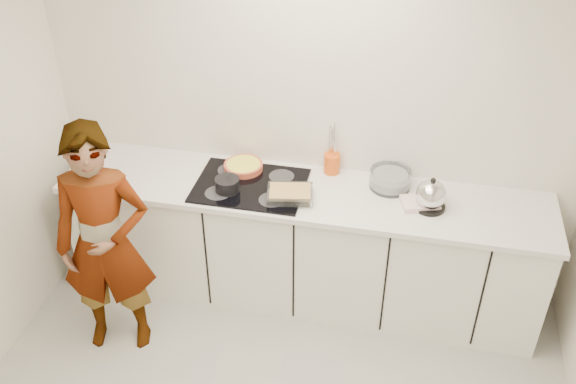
% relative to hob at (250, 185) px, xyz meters
% --- Properties ---
extents(wall_back, '(3.60, 0.00, 2.60)m').
position_rel_hob_xyz_m(wall_back, '(0.35, 0.34, 0.38)').
color(wall_back, silver).
rests_on(wall_back, ground).
extents(base_cabinets, '(3.20, 0.58, 0.87)m').
position_rel_hob_xyz_m(base_cabinets, '(0.35, 0.02, -0.48)').
color(base_cabinets, white).
rests_on(base_cabinets, floor).
extents(countertop, '(3.24, 0.64, 0.04)m').
position_rel_hob_xyz_m(countertop, '(0.35, 0.02, -0.03)').
color(countertop, white).
rests_on(countertop, base_cabinets).
extents(hob, '(0.72, 0.54, 0.01)m').
position_rel_hob_xyz_m(hob, '(0.00, 0.00, 0.00)').
color(hob, black).
rests_on(hob, countertop).
extents(tart_dish, '(0.35, 0.35, 0.04)m').
position_rel_hob_xyz_m(tart_dish, '(-0.09, 0.17, 0.03)').
color(tart_dish, '#C25335').
rests_on(tart_dish, hob).
extents(saucepan, '(0.21, 0.21, 0.15)m').
position_rel_hob_xyz_m(saucepan, '(-0.13, -0.10, 0.05)').
color(saucepan, black).
rests_on(saucepan, hob).
extents(baking_dish, '(0.32, 0.26, 0.06)m').
position_rel_hob_xyz_m(baking_dish, '(0.29, -0.09, 0.04)').
color(baking_dish, silver).
rests_on(baking_dish, hob).
extents(mixing_bowl, '(0.35, 0.35, 0.13)m').
position_rel_hob_xyz_m(mixing_bowl, '(0.90, 0.19, 0.05)').
color(mixing_bowl, silver).
rests_on(mixing_bowl, countertop).
extents(tea_towel, '(0.27, 0.23, 0.04)m').
position_rel_hob_xyz_m(tea_towel, '(1.10, 0.01, 0.01)').
color(tea_towel, white).
rests_on(tea_towel, countertop).
extents(kettle, '(0.22, 0.22, 0.22)m').
position_rel_hob_xyz_m(kettle, '(1.16, 0.00, 0.09)').
color(kettle, black).
rests_on(kettle, countertop).
extents(utensil_crock, '(0.14, 0.14, 0.14)m').
position_rel_hob_xyz_m(utensil_crock, '(0.50, 0.28, 0.06)').
color(utensil_crock, '#E45511').
rests_on(utensil_crock, countertop).
extents(cook, '(0.67, 0.52, 1.62)m').
position_rel_hob_xyz_m(cook, '(-0.75, -0.65, -0.11)').
color(cook, white).
rests_on(cook, floor).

